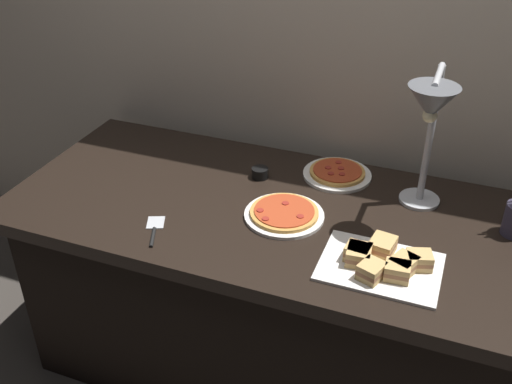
{
  "coord_description": "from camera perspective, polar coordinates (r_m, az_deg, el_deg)",
  "views": [
    {
      "loc": [
        0.54,
        -1.62,
        1.89
      ],
      "look_at": [
        -0.09,
        0.0,
        0.81
      ],
      "focal_mm": 41.8,
      "sensor_mm": 36.0,
      "label": 1
    }
  ],
  "objects": [
    {
      "name": "sandwich_platter",
      "position": [
        1.81,
        11.98,
        -6.57
      ],
      "size": [
        0.35,
        0.26,
        0.06
      ],
      "color": "white",
      "rests_on": "buffet_table"
    },
    {
      "name": "pizza_plate_front",
      "position": [
        2.25,
        7.78,
        1.78
      ],
      "size": [
        0.26,
        0.26,
        0.03
      ],
      "color": "white",
      "rests_on": "buffet_table"
    },
    {
      "name": "ground_plane",
      "position": [
        2.55,
        1.87,
        -16.04
      ],
      "size": [
        8.0,
        8.0,
        0.0
      ],
      "primitive_type": "plane",
      "color": "#38332D"
    },
    {
      "name": "buffet_table",
      "position": [
        2.28,
        2.04,
        -9.52
      ],
      "size": [
        1.9,
        0.84,
        0.76
      ],
      "color": "black",
      "rests_on": "ground_plane"
    },
    {
      "name": "pizza_plate_center",
      "position": [
        2.0,
        2.71,
        -2.1
      ],
      "size": [
        0.27,
        0.27,
        0.03
      ],
      "color": "white",
      "rests_on": "buffet_table"
    },
    {
      "name": "sauce_cup_near",
      "position": [
        2.22,
        0.38,
        1.88
      ],
      "size": [
        0.06,
        0.06,
        0.04
      ],
      "color": "black",
      "rests_on": "buffet_table"
    },
    {
      "name": "back_wall",
      "position": [
        2.3,
        6.71,
        14.14
      ],
      "size": [
        4.4,
        0.04,
        2.4
      ],
      "primitive_type": "cube",
      "color": "#B7A893",
      "rests_on": "ground_plane"
    },
    {
      "name": "serving_spatula",
      "position": [
        1.97,
        -9.7,
        -3.57
      ],
      "size": [
        0.1,
        0.17,
        0.01
      ],
      "color": "#B7BABF",
      "rests_on": "buffet_table"
    },
    {
      "name": "heat_lamp",
      "position": [
        1.85,
        16.37,
        7.08
      ],
      "size": [
        0.15,
        0.33,
        0.51
      ],
      "color": "#B7BABF",
      "rests_on": "buffet_table"
    }
  ]
}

